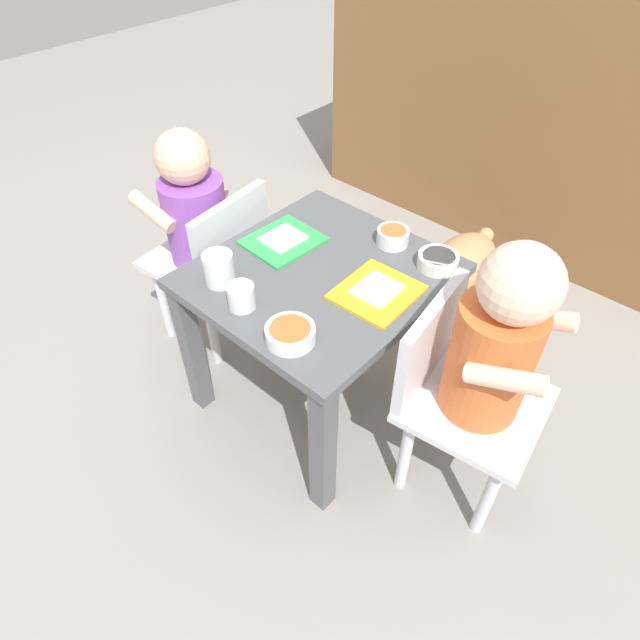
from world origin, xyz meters
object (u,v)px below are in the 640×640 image
at_px(food_tray_left, 283,240).
at_px(veggie_bowl_far, 393,236).
at_px(dog, 455,269).
at_px(cereal_bowl_left_side, 438,260).
at_px(water_cup_right, 241,298).
at_px(dining_table, 320,298).
at_px(food_tray_right, 377,292).
at_px(seated_child_left, 199,219).
at_px(water_cup_left, 219,270).
at_px(veggie_bowl_near, 290,334).
at_px(seated_child_right, 488,353).

height_order(food_tray_left, veggie_bowl_far, veggie_bowl_far).
height_order(dog, cereal_bowl_left_side, cereal_bowl_left_side).
bearing_deg(dog, water_cup_right, -100.06).
height_order(dining_table, food_tray_right, food_tray_right).
xyz_separation_m(dining_table, food_tray_right, (0.15, 0.03, 0.09)).
bearing_deg(seated_child_left, water_cup_left, -28.81).
bearing_deg(dining_table, veggie_bowl_far, 74.17).
bearing_deg(water_cup_left, water_cup_right, -13.27).
bearing_deg(dog, veggie_bowl_near, -88.51).
distance_m(seated_child_left, veggie_bowl_far, 0.53).
xyz_separation_m(dog, water_cup_right, (-0.13, -0.73, 0.28)).
distance_m(dining_table, seated_child_left, 0.42).
bearing_deg(food_tray_right, seated_child_right, 0.85).
bearing_deg(water_cup_left, dog, 72.11).
height_order(dining_table, food_tray_left, food_tray_left).
xyz_separation_m(food_tray_right, veggie_bowl_near, (-0.04, -0.23, 0.01)).
height_order(food_tray_right, veggie_bowl_far, veggie_bowl_far).
height_order(food_tray_left, cereal_bowl_left_side, cereal_bowl_left_side).
bearing_deg(veggie_bowl_far, seated_child_left, -154.21).
relative_size(food_tray_left, veggie_bowl_near, 1.78).
distance_m(food_tray_left, veggie_bowl_far, 0.27).
relative_size(dog, food_tray_right, 2.36).
bearing_deg(veggie_bowl_near, dog, 91.49).
height_order(dog, veggie_bowl_near, veggie_bowl_near).
distance_m(cereal_bowl_left_side, veggie_bowl_far, 0.13).
bearing_deg(dog, seated_child_left, -132.18).
relative_size(dining_table, seated_child_right, 0.77).
relative_size(dog, food_tray_left, 2.37).
xyz_separation_m(dog, veggie_bowl_near, (0.02, -0.73, 0.27)).
height_order(food_tray_right, cereal_bowl_left_side, cereal_bowl_left_side).
relative_size(seated_child_left, cereal_bowl_left_side, 6.97).
height_order(dining_table, veggie_bowl_far, veggie_bowl_far).
bearing_deg(dog, food_tray_left, -114.76).
bearing_deg(seated_child_left, food_tray_right, 5.33).
xyz_separation_m(dog, food_tray_right, (0.06, -0.50, 0.26)).
relative_size(food_tray_left, veggie_bowl_far, 2.30).
relative_size(dog, water_cup_left, 5.75).
relative_size(seated_child_right, water_cup_right, 11.78).
relative_size(dining_table, cereal_bowl_left_side, 5.73).
distance_m(dog, food_tray_left, 0.61).
bearing_deg(veggie_bowl_near, cereal_bowl_left_side, 78.03).
bearing_deg(dining_table, water_cup_right, -102.22).
distance_m(seated_child_left, water_cup_left, 0.32).
height_order(veggie_bowl_near, veggie_bowl_far, veggie_bowl_far).
bearing_deg(water_cup_left, cereal_bowl_left_side, 48.56).
xyz_separation_m(seated_child_left, water_cup_left, (0.27, -0.15, 0.06)).
bearing_deg(food_tray_left, water_cup_left, -88.92).
bearing_deg(dining_table, seated_child_left, -176.31).
bearing_deg(seated_child_right, food_tray_right, -179.15).
distance_m(dog, veggie_bowl_far, 0.43).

